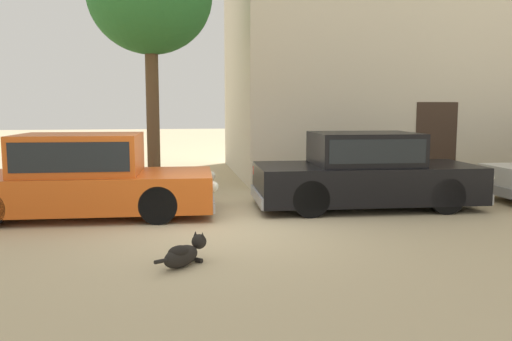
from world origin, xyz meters
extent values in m
plane|color=tan|center=(0.00, 0.00, 0.00)|extent=(80.00, 80.00, 0.00)
cube|color=#D15619|center=(-2.32, 1.22, 0.47)|extent=(4.68, 2.01, 0.63)
cube|color=#D15619|center=(-2.37, 1.22, 1.14)|extent=(2.18, 1.65, 0.71)
cube|color=black|center=(-2.37, 1.22, 1.15)|extent=(2.01, 1.67, 0.50)
cube|color=#999BA0|center=(-0.04, 1.12, 0.26)|extent=(0.20, 1.79, 0.20)
sphere|color=silver|center=(0.02, 1.84, 0.61)|extent=(0.20, 0.20, 0.20)
sphere|color=silver|center=(-0.04, 0.39, 0.61)|extent=(0.20, 0.20, 0.20)
cylinder|color=black|center=(-0.91, 1.96, 0.33)|extent=(0.66, 0.23, 0.66)
cylinder|color=black|center=(-0.98, 0.35, 0.33)|extent=(0.66, 0.23, 0.66)
cylinder|color=black|center=(-3.67, 2.08, 0.33)|extent=(0.66, 0.23, 0.66)
cube|color=black|center=(3.02, 1.19, 0.50)|extent=(4.35, 1.98, 0.70)
cube|color=black|center=(2.98, 1.20, 1.17)|extent=(2.03, 1.63, 0.63)
cube|color=black|center=(2.98, 1.20, 1.18)|extent=(1.88, 1.65, 0.44)
cube|color=#999BA0|center=(5.14, 1.11, 0.26)|extent=(0.19, 1.77, 0.20)
cube|color=#999BA0|center=(0.90, 1.28, 0.26)|extent=(0.19, 1.77, 0.20)
sphere|color=silver|center=(5.20, 1.83, 0.66)|extent=(0.20, 0.20, 0.20)
sphere|color=silver|center=(5.14, 0.38, 0.66)|extent=(0.20, 0.20, 0.20)
cube|color=red|center=(0.94, 2.06, 0.68)|extent=(0.05, 0.18, 0.18)
cube|color=red|center=(0.87, 0.50, 0.68)|extent=(0.05, 0.18, 0.18)
cylinder|color=black|center=(4.34, 1.94, 0.34)|extent=(0.69, 0.23, 0.68)
cylinder|color=black|center=(4.27, 0.34, 0.34)|extent=(0.69, 0.23, 0.68)
cylinder|color=black|center=(1.77, 2.05, 0.34)|extent=(0.69, 0.23, 0.68)
cylinder|color=black|center=(1.71, 0.45, 0.34)|extent=(0.69, 0.23, 0.68)
cube|color=#999BA0|center=(5.91, 1.09, 0.26)|extent=(0.13, 1.69, 0.20)
cube|color=red|center=(5.91, 1.83, 0.60)|extent=(0.04, 0.18, 0.18)
cube|color=beige|center=(7.86, 6.75, 4.85)|extent=(13.51, 6.09, 9.70)
cube|color=#38281E|center=(5.84, 3.70, 1.05)|extent=(1.10, 0.02, 2.10)
cylinder|color=black|center=(-0.52, -1.88, 0.03)|extent=(0.11, 0.11, 0.06)
cylinder|color=black|center=(-0.41, -1.98, 0.03)|extent=(0.11, 0.11, 0.06)
ellipsoid|color=black|center=(-0.64, -2.12, 0.13)|extent=(0.55, 0.58, 0.26)
ellipsoid|color=black|center=(-0.66, -2.15, 0.20)|extent=(0.37, 0.38, 0.15)
sphere|color=black|center=(-0.40, -1.86, 0.24)|extent=(0.19, 0.19, 0.19)
cone|color=black|center=(-0.33, -1.78, 0.23)|extent=(0.15, 0.15, 0.11)
cone|color=black|center=(-0.44, -1.82, 0.33)|extent=(0.10, 0.10, 0.09)
cone|color=black|center=(-0.36, -1.90, 0.33)|extent=(0.10, 0.10, 0.09)
cylinder|color=black|center=(-0.87, -2.39, 0.17)|extent=(0.17, 0.18, 0.07)
cylinder|color=brown|center=(-1.16, 3.73, 1.72)|extent=(0.30, 0.30, 3.43)
camera|label=1|loc=(-0.70, -8.39, 1.96)|focal=36.19mm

